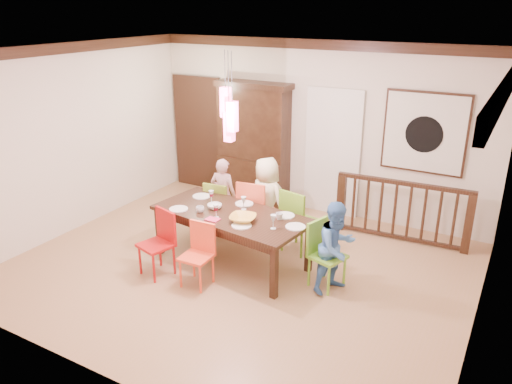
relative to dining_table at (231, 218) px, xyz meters
The scene contains 37 objects.
floor 0.70m from the dining_table, 27.24° to the right, with size 6.00×6.00×0.00m, color #AA8152.
ceiling 2.24m from the dining_table, 27.24° to the right, with size 6.00×6.00×0.00m, color white.
wall_back 2.53m from the dining_table, 85.49° to the left, with size 6.00×6.00×0.00m, color beige.
wall_left 2.92m from the dining_table, behind, with size 5.00×5.00×0.00m, color beige.
wall_right 3.29m from the dining_table, ahead, with size 5.00×5.00×0.00m, color beige.
crown_molding 2.16m from the dining_table, 27.24° to the right, with size 6.00×5.00×0.16m, color black, non-canonical shape.
panel_door 3.25m from the dining_table, 133.22° to the left, with size 1.04×0.07×2.24m, color black.
white_doorway 2.46m from the dining_table, 77.16° to the left, with size 0.97×0.05×2.22m, color silver.
painting 3.23m from the dining_table, 49.91° to the left, with size 1.25×0.06×1.25m.
pendant_cluster 1.44m from the dining_table, 32.01° to the right, with size 0.27×0.21×1.14m.
dining_table is the anchor object (origin of this frame).
chair_far_left 0.98m from the dining_table, 131.97° to the left, with size 0.44×0.44×0.88m.
chair_far_mid 0.76m from the dining_table, 92.80° to the left, with size 0.51×0.51×1.00m.
chair_far_right 1.04m from the dining_table, 49.18° to the left, with size 0.52×0.52×0.97m.
chair_near_left 1.06m from the dining_table, 131.16° to the right, with size 0.49×0.49×0.89m.
chair_near_mid 0.78m from the dining_table, 94.60° to the right, with size 0.39×0.39×0.83m.
chair_end_right 1.42m from the dining_table, ahead, with size 0.50×0.50×0.88m.
china_hutch 2.41m from the dining_table, 112.10° to the left, with size 1.37×0.46×2.18m.
balustrade 2.65m from the dining_table, 44.42° to the left, with size 2.03×0.20×0.96m.
person_far_left 1.12m from the dining_table, 128.58° to the left, with size 0.43×0.28×1.19m, color #F1B7C6.
person_far_mid 0.87m from the dining_table, 84.00° to the left, with size 0.65×0.42×1.32m, color beige.
person_end_right 1.53m from the dining_table, ahead, with size 0.58×0.45×1.19m, color #467EC5.
serving_bowl 0.36m from the dining_table, 30.37° to the right, with size 0.35×0.35×0.08m, color gold.
small_bowl 0.30m from the dining_table, behind, with size 0.21×0.21×0.06m, color white.
cup_left 0.44m from the dining_table, 152.12° to the right, with size 0.11×0.11×0.09m, color silver.
cup_right 0.70m from the dining_table, 10.09° to the left, with size 0.10×0.10×0.09m, color silver.
plate_far_left 0.77m from the dining_table, 157.14° to the left, with size 0.26×0.26×0.01m, color white.
plate_far_mid 0.37m from the dining_table, 89.88° to the left, with size 0.26×0.26×0.01m, color white.
plate_far_right 0.75m from the dining_table, 20.54° to the left, with size 0.26×0.26×0.01m, color white.
plate_near_left 0.75m from the dining_table, 159.29° to the right, with size 0.26×0.26×0.01m, color white.
plate_near_mid 0.47m from the dining_table, 40.87° to the right, with size 0.26×0.26×0.01m, color white.
plate_end_right 0.98m from the dining_table, ahead, with size 0.26×0.26×0.01m, color white.
wine_glass_a 0.49m from the dining_table, 159.57° to the left, with size 0.08×0.08×0.19m, color #590C19, non-canonical shape.
wine_glass_b 0.27m from the dining_table, 62.34° to the left, with size 0.08×0.08×0.19m, color silver, non-canonical shape.
wine_glass_c 0.31m from the dining_table, 109.45° to the right, with size 0.08×0.08×0.19m, color #590C19, non-canonical shape.
wine_glass_d 0.78m from the dining_table, 13.27° to the right, with size 0.08×0.08×0.19m, color silver, non-canonical shape.
napkin 0.35m from the dining_table, 103.92° to the right, with size 0.18×0.14×0.01m, color #D83359.
Camera 1 is at (3.19, -5.20, 3.43)m, focal length 35.00 mm.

